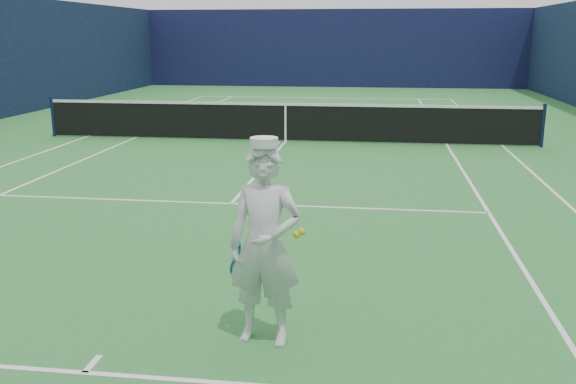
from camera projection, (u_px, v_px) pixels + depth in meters
The scene contains 5 objects.
ground at pixel (286, 141), 16.72m from camera, with size 80.00×80.00×0.00m, color #2C7432.
court_markings at pixel (286, 141), 16.72m from camera, with size 11.03×23.83×0.01m.
windscreen_fence at pixel (285, 63), 16.24m from camera, with size 20.12×36.12×4.00m.
tennis_net at pixel (286, 120), 16.58m from camera, with size 12.88×0.09×1.07m.
tennis_player at pixel (265, 245), 5.65m from camera, with size 0.76×0.56×1.87m.
Camera 1 is at (2.31, -16.38, 2.72)m, focal length 40.00 mm.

